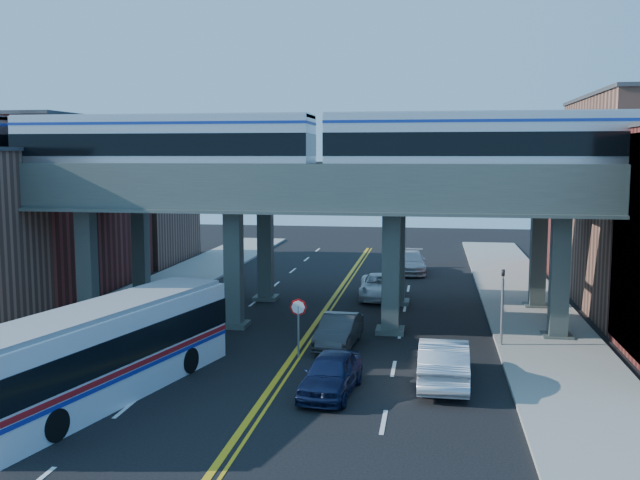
# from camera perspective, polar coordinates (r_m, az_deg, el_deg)

# --- Properties ---
(ground) EXTENTS (120.00, 120.00, 0.00)m
(ground) POSITION_cam_1_polar(r_m,az_deg,el_deg) (28.82, -3.46, -10.99)
(ground) COLOR black
(ground) RESTS_ON ground
(sidewalk_west) EXTENTS (5.00, 70.00, 0.16)m
(sidewalk_west) POSITION_cam_1_polar(r_m,az_deg,el_deg) (41.65, -16.11, -5.54)
(sidewalk_west) COLOR gray
(sidewalk_west) RESTS_ON ground
(sidewalk_east) EXTENTS (5.00, 70.00, 0.16)m
(sidewalk_east) POSITION_cam_1_polar(r_m,az_deg,el_deg) (38.21, 17.19, -6.69)
(sidewalk_east) COLOR gray
(sidewalk_east) RESTS_ON ground
(building_west_b) EXTENTS (8.00, 14.00, 11.00)m
(building_west_b) POSITION_cam_1_polar(r_m,az_deg,el_deg) (49.40, -20.74, 2.55)
(building_west_b) COLOR maroon
(building_west_b) RESTS_ON ground
(building_west_c) EXTENTS (8.00, 10.00, 8.00)m
(building_west_c) POSITION_cam_1_polar(r_m,az_deg,el_deg) (61.10, -14.65, 2.10)
(building_west_c) COLOR #885846
(building_west_c) RESTS_ON ground
(building_east_c) EXTENTS (8.00, 10.00, 9.00)m
(building_east_c) POSITION_cam_1_polar(r_m,az_deg,el_deg) (57.33, 21.61, 2.05)
(building_east_c) COLOR maroon
(building_east_c) RESTS_ON ground
(elevated_viaduct_near) EXTENTS (52.00, 3.60, 7.40)m
(elevated_viaduct_near) POSITION_cam_1_polar(r_m,az_deg,el_deg) (35.37, -0.74, 3.03)
(elevated_viaduct_near) COLOR #3C4542
(elevated_viaduct_near) RESTS_ON ground
(elevated_viaduct_far) EXTENTS (52.00, 3.60, 7.40)m
(elevated_viaduct_far) POSITION_cam_1_polar(r_m,az_deg,el_deg) (42.27, 0.87, 3.66)
(elevated_viaduct_far) COLOR #3C4542
(elevated_viaduct_far) RESTS_ON ground
(transit_train) EXTENTS (47.29, 2.96, 3.46)m
(transit_train) POSITION_cam_1_polar(r_m,az_deg,el_deg) (37.33, -12.41, 7.38)
(transit_train) COLOR black
(transit_train) RESTS_ON elevated_viaduct_near
(stop_sign) EXTENTS (0.76, 0.09, 2.63)m
(stop_sign) POSITION_cam_1_polar(r_m,az_deg,el_deg) (31.13, -1.74, -6.28)
(stop_sign) COLOR slate
(stop_sign) RESTS_ON ground
(traffic_signal) EXTENTS (0.15, 0.18, 4.10)m
(traffic_signal) POSITION_cam_1_polar(r_m,az_deg,el_deg) (33.58, 14.39, -4.57)
(traffic_signal) COLOR slate
(traffic_signal) RESTS_ON ground
(transit_bus) EXTENTS (5.65, 12.88, 3.24)m
(transit_bus) POSITION_cam_1_polar(r_m,az_deg,el_deg) (27.48, -16.78, -8.56)
(transit_bus) COLOR silver
(transit_bus) RESTS_ON ground
(car_lane_a) EXTENTS (2.22, 4.60, 1.51)m
(car_lane_a) POSITION_cam_1_polar(r_m,az_deg,el_deg) (26.84, 0.88, -10.65)
(car_lane_a) COLOR #0E1736
(car_lane_a) RESTS_ON ground
(car_lane_b) EXTENTS (1.91, 4.56, 1.47)m
(car_lane_b) POSITION_cam_1_polar(r_m,az_deg,el_deg) (33.15, 1.51, -7.28)
(car_lane_b) COLOR #28292B
(car_lane_b) RESTS_ON ground
(car_lane_c) EXTENTS (2.72, 5.38, 1.46)m
(car_lane_c) POSITION_cam_1_polar(r_m,az_deg,el_deg) (44.22, 4.79, -3.72)
(car_lane_c) COLOR white
(car_lane_c) RESTS_ON ground
(car_lane_d) EXTENTS (2.41, 5.55, 1.59)m
(car_lane_d) POSITION_cam_1_polar(r_m,az_deg,el_deg) (53.82, 7.27, -1.78)
(car_lane_d) COLOR #B4B4B9
(car_lane_d) RESTS_ON ground
(car_parked_curb) EXTENTS (1.93, 5.40, 1.77)m
(car_parked_curb) POSITION_cam_1_polar(r_m,az_deg,el_deg) (28.33, 9.84, -9.53)
(car_parked_curb) COLOR #BCBDC1
(car_parked_curb) RESTS_ON ground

